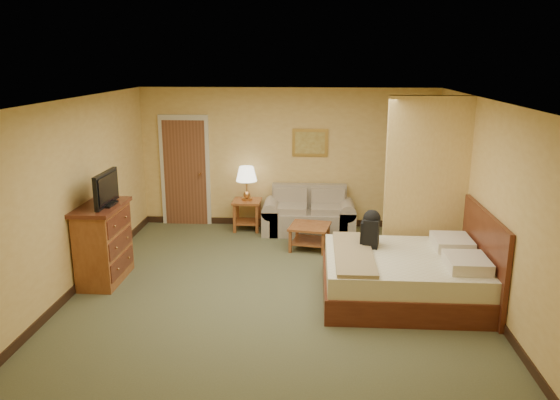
# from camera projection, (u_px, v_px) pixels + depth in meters

# --- Properties ---
(floor) EXTENTS (6.00, 6.00, 0.00)m
(floor) POSITION_uv_depth(u_px,v_px,m) (277.00, 288.00, 7.62)
(floor) COLOR #515336
(floor) RESTS_ON ground
(ceiling) EXTENTS (6.00, 6.00, 0.00)m
(ceiling) POSITION_uv_depth(u_px,v_px,m) (276.00, 100.00, 6.96)
(ceiling) COLOR white
(ceiling) RESTS_ON back_wall
(back_wall) EXTENTS (5.50, 0.02, 2.60)m
(back_wall) POSITION_uv_depth(u_px,v_px,m) (288.00, 158.00, 10.18)
(back_wall) COLOR #DCB15E
(back_wall) RESTS_ON floor
(left_wall) EXTENTS (0.02, 6.00, 2.60)m
(left_wall) POSITION_uv_depth(u_px,v_px,m) (76.00, 195.00, 7.46)
(left_wall) COLOR #DCB15E
(left_wall) RESTS_ON floor
(right_wall) EXTENTS (0.02, 6.00, 2.60)m
(right_wall) POSITION_uv_depth(u_px,v_px,m) (486.00, 201.00, 7.12)
(right_wall) COLOR #DCB15E
(right_wall) RESTS_ON floor
(partition) EXTENTS (1.20, 0.15, 2.60)m
(partition) POSITION_uv_depth(u_px,v_px,m) (426.00, 185.00, 8.05)
(partition) COLOR #DCB15E
(partition) RESTS_ON floor
(door) EXTENTS (0.94, 0.16, 2.10)m
(door) POSITION_uv_depth(u_px,v_px,m) (185.00, 171.00, 10.34)
(door) COLOR beige
(door) RESTS_ON floor
(baseboard) EXTENTS (5.50, 0.02, 0.12)m
(baseboard) POSITION_uv_depth(u_px,v_px,m) (288.00, 222.00, 10.49)
(baseboard) COLOR black
(baseboard) RESTS_ON floor
(loveseat) EXTENTS (1.68, 0.78, 0.85)m
(loveseat) POSITION_uv_depth(u_px,v_px,m) (309.00, 218.00, 10.00)
(loveseat) COLOR gray
(loveseat) RESTS_ON floor
(side_table) EXTENTS (0.52, 0.52, 0.57)m
(side_table) POSITION_uv_depth(u_px,v_px,m) (247.00, 210.00, 10.13)
(side_table) COLOR brown
(side_table) RESTS_ON floor
(table_lamp) EXTENTS (0.38, 0.38, 0.63)m
(table_lamp) POSITION_uv_depth(u_px,v_px,m) (246.00, 175.00, 9.96)
(table_lamp) COLOR #B87F43
(table_lamp) RESTS_ON side_table
(coffee_table) EXTENTS (0.74, 0.74, 0.41)m
(coffee_table) POSITION_uv_depth(u_px,v_px,m) (310.00, 232.00, 9.13)
(coffee_table) COLOR brown
(coffee_table) RESTS_ON floor
(wall_picture) EXTENTS (0.66, 0.04, 0.51)m
(wall_picture) POSITION_uv_depth(u_px,v_px,m) (310.00, 143.00, 10.06)
(wall_picture) COLOR #B78E3F
(wall_picture) RESTS_ON back_wall
(dresser) EXTENTS (0.55, 1.05, 1.12)m
(dresser) POSITION_uv_depth(u_px,v_px,m) (104.00, 243.00, 7.75)
(dresser) COLOR brown
(dresser) RESTS_ON floor
(tv) EXTENTS (0.19, 0.77, 0.47)m
(tv) POSITION_uv_depth(u_px,v_px,m) (106.00, 190.00, 7.54)
(tv) COLOR black
(tv) RESTS_ON dresser
(bed) EXTENTS (2.20, 1.87, 1.21)m
(bed) POSITION_uv_depth(u_px,v_px,m) (412.00, 275.00, 7.22)
(bed) COLOR #4C1D11
(bed) RESTS_ON floor
(backpack) EXTENTS (0.25, 0.33, 0.52)m
(backpack) POSITION_uv_depth(u_px,v_px,m) (372.00, 227.00, 7.47)
(backpack) COLOR black
(backpack) RESTS_ON bed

